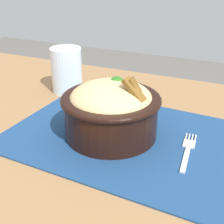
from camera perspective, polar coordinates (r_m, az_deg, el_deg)
The scene contains 5 objects.
table at distance 0.65m, azimuth -0.98°, elevation -9.77°, with size 1.36×0.81×0.71m.
placemat at distance 0.63m, azimuth 3.34°, elevation -4.65°, with size 0.48×0.32×0.00m, color navy.
bowl at distance 0.61m, azimuth 0.02°, elevation 0.61°, with size 0.22×0.22×0.13m.
fork at distance 0.60m, azimuth 13.43°, elevation -6.63°, with size 0.03×0.13×0.00m.
drinking_glass at distance 0.84m, azimuth -8.09°, elevation 6.96°, with size 0.08×0.08×0.12m.
Camera 1 is at (0.23, -0.48, 1.03)m, focal length 50.99 mm.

